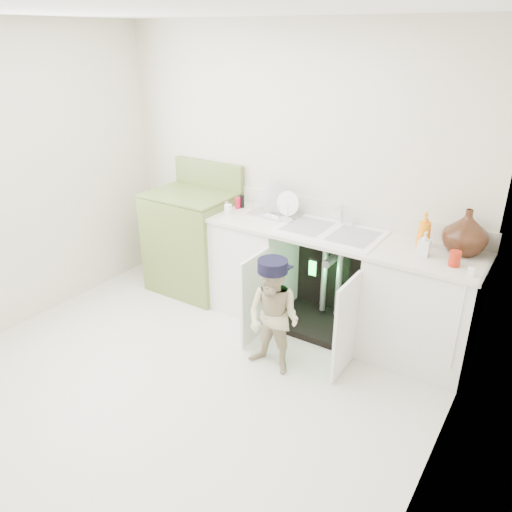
# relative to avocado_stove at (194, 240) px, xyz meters

# --- Properties ---
(ground) EXTENTS (3.50, 3.50, 0.00)m
(ground) POSITION_rel_avocado_stove_xyz_m (0.89, -1.18, -0.51)
(ground) COLOR #BBB5A4
(ground) RESTS_ON ground
(room_shell) EXTENTS (6.00, 5.50, 1.26)m
(room_shell) POSITION_rel_avocado_stove_xyz_m (0.89, -1.18, 0.74)
(room_shell) COLOR beige
(room_shell) RESTS_ON ground
(counter_run) EXTENTS (2.44, 1.02, 1.24)m
(counter_run) POSITION_rel_avocado_stove_xyz_m (1.47, 0.03, -0.03)
(counter_run) COLOR white
(counter_run) RESTS_ON ground
(avocado_stove) EXTENTS (0.80, 0.65, 1.24)m
(avocado_stove) POSITION_rel_avocado_stove_xyz_m (0.00, 0.00, 0.00)
(avocado_stove) COLOR #5B7131
(avocado_stove) RESTS_ON ground
(repair_worker) EXTENTS (0.45, 0.61, 0.91)m
(repair_worker) POSITION_rel_avocado_stove_xyz_m (1.37, -0.74, -0.05)
(repair_worker) COLOR beige
(repair_worker) RESTS_ON ground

